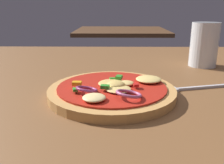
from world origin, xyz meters
TOP-DOWN VIEW (x-y plane):
  - dining_table at (0.00, 0.00)m, footprint 1.28×1.07m
  - pizza at (0.01, -0.03)m, footprint 0.23×0.23m
  - fork at (0.16, 0.01)m, footprint 0.18×0.06m
  - beer_glass at (0.26, 0.21)m, footprint 0.07×0.07m
  - background_table at (0.06, 1.32)m, footprint 0.64×0.56m

SIDE VIEW (x-z plane):
  - dining_table at x=0.00m, z-range 0.00..0.03m
  - background_table at x=0.06m, z-range 0.00..0.03m
  - fork at x=0.16m, z-range 0.03..0.03m
  - pizza at x=0.01m, z-range 0.02..0.05m
  - beer_glass at x=0.26m, z-range 0.02..0.14m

